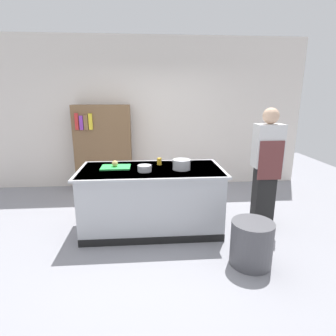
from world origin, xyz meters
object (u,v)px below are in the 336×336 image
object	(u,v)px
juice_cup	(159,161)
trash_bin	(251,243)
onion	(115,163)
stock_pot	(181,164)
mixing_bowl	(145,168)
bookshelf	(103,148)
person_chef	(266,166)

from	to	relation	value
juice_cup	trash_bin	bearing A→B (deg)	-49.72
onion	stock_pot	size ratio (longest dim) A/B	0.28
stock_pot	trash_bin	world-z (taller)	stock_pot
onion	trash_bin	world-z (taller)	onion
mixing_bowl	juice_cup	size ratio (longest dim) A/B	1.85
stock_pot	bookshelf	bearing A→B (deg)	125.37
onion	stock_pot	xyz separation A→B (m)	(0.91, -0.15, 0.01)
mixing_bowl	person_chef	world-z (taller)	person_chef
trash_bin	stock_pot	bearing A→B (deg)	128.23
stock_pot	mixing_bowl	xyz separation A→B (m)	(-0.50, -0.06, -0.03)
mixing_bowl	trash_bin	distance (m)	1.60
mixing_bowl	juice_cup	distance (m)	0.40
onion	bookshelf	bearing A→B (deg)	103.65
onion	stock_pot	bearing A→B (deg)	-9.48
mixing_bowl	trash_bin	size ratio (longest dim) A/B	0.36
stock_pot	person_chef	distance (m)	1.21
onion	juice_cup	xyz separation A→B (m)	(0.62, 0.13, -0.01)
mixing_bowl	person_chef	xyz separation A→B (m)	(1.71, 0.10, -0.03)
bookshelf	stock_pot	bearing A→B (deg)	-54.63
trash_bin	bookshelf	size ratio (longest dim) A/B	0.30
onion	trash_bin	xyz separation A→B (m)	(1.61, -1.04, -0.70)
person_chef	bookshelf	size ratio (longest dim) A/B	1.01
juice_cup	bookshelf	bearing A→B (deg)	123.14
bookshelf	person_chef	bearing A→B (deg)	-35.82
mixing_bowl	trash_bin	bearing A→B (deg)	-34.51
onion	juice_cup	size ratio (longest dim) A/B	0.85
juice_cup	bookshelf	distance (m)	1.91
mixing_bowl	juice_cup	xyz separation A→B (m)	(0.21, 0.34, 0.01)
juice_cup	stock_pot	bearing A→B (deg)	-43.96
person_chef	bookshelf	xyz separation A→B (m)	(-2.54, 1.83, -0.06)
stock_pot	person_chef	bearing A→B (deg)	1.85
trash_bin	bookshelf	xyz separation A→B (m)	(-2.02, 2.75, 0.59)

